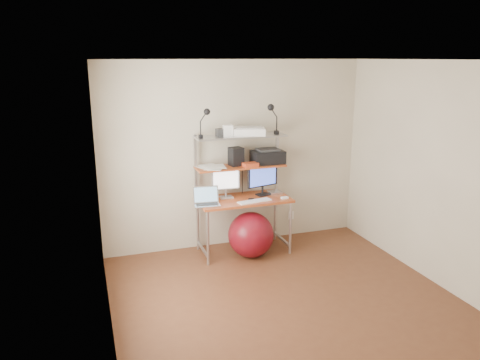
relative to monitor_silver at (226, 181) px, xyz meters
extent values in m
plane|color=brown|center=(0.21, -1.56, -0.96)|extent=(3.60, 3.60, 0.00)
plane|color=white|center=(0.21, -1.56, 1.54)|extent=(3.60, 3.60, 0.00)
plane|color=beige|center=(0.21, 0.24, 0.29)|extent=(3.60, 0.00, 3.60)
plane|color=beige|center=(0.21, -3.36, 0.29)|extent=(3.60, 0.00, 3.60)
plane|color=beige|center=(-1.59, -1.56, 0.29)|extent=(0.00, 3.60, 3.60)
plane|color=beige|center=(2.01, -1.56, 0.29)|extent=(0.00, 3.60, 3.60)
cube|color=#BD5224|center=(0.21, -0.12, -0.24)|extent=(1.20, 0.60, 0.03)
cylinder|color=#B1B1B6|center=(-0.35, -0.38, -0.61)|extent=(0.04, 0.04, 0.71)
cylinder|color=#B1B1B6|center=(-0.35, 0.14, -0.61)|extent=(0.04, 0.04, 0.71)
cylinder|color=#B1B1B6|center=(0.77, -0.38, -0.61)|extent=(0.04, 0.04, 0.71)
cylinder|color=#B1B1B6|center=(0.77, 0.14, -0.61)|extent=(0.04, 0.04, 0.71)
cube|color=#B1B1B6|center=(-0.36, 0.14, 0.19)|extent=(0.03, 0.04, 0.84)
cube|color=#B1B1B6|center=(0.78, 0.14, 0.19)|extent=(0.03, 0.04, 0.84)
cube|color=#BD5224|center=(0.21, 0.01, 0.18)|extent=(1.18, 0.34, 0.02)
cube|color=#B1B1B6|center=(0.21, 0.01, 0.58)|extent=(1.18, 0.34, 0.02)
cube|color=white|center=(1.06, 0.23, -0.66)|extent=(0.08, 0.01, 0.12)
cube|color=#B6B6BB|center=(0.00, -0.02, -0.22)|extent=(0.17, 0.13, 0.01)
cylinder|color=#B6B6BB|center=(0.00, 0.00, -0.16)|extent=(0.03, 0.03, 0.09)
cube|color=#B6B6BB|center=(0.00, 0.00, 0.03)|extent=(0.38, 0.03, 0.28)
plane|color=white|center=(0.00, -0.02, 0.03)|extent=(0.34, 0.00, 0.34)
cube|color=black|center=(0.50, -0.06, -0.22)|extent=(0.19, 0.17, 0.01)
cylinder|color=black|center=(0.50, -0.04, -0.16)|extent=(0.03, 0.03, 0.10)
cube|color=black|center=(0.50, -0.04, 0.03)|extent=(0.45, 0.14, 0.28)
plane|color=blue|center=(0.50, -0.05, 0.03)|extent=(0.40, 0.10, 0.42)
cube|color=silver|center=(-0.32, -0.25, -0.22)|extent=(0.34, 0.25, 0.02)
cube|color=#303032|center=(-0.32, -0.25, -0.21)|extent=(0.28, 0.16, 0.00)
cube|color=silver|center=(-0.31, -0.14, -0.11)|extent=(0.32, 0.10, 0.21)
plane|color=#6991B0|center=(-0.31, -0.14, -0.11)|extent=(0.29, 0.11, 0.28)
cube|color=white|center=(0.29, -0.29, -0.22)|extent=(0.46, 0.20, 0.01)
cube|color=white|center=(0.71, -0.30, -0.21)|extent=(0.09, 0.06, 0.02)
cube|color=silver|center=(0.68, -0.04, -0.21)|extent=(0.18, 0.18, 0.03)
cube|color=black|center=(0.27, -0.23, -0.22)|extent=(0.11, 0.15, 0.01)
cube|color=black|center=(0.60, 0.03, 0.27)|extent=(0.42, 0.29, 0.17)
cube|color=#303032|center=(0.60, 0.03, 0.37)|extent=(0.29, 0.21, 0.03)
cube|color=black|center=(0.15, 0.04, 0.31)|extent=(0.19, 0.19, 0.24)
cube|color=#C84220|center=(0.31, -0.09, 0.21)|extent=(0.20, 0.15, 0.05)
cube|color=white|center=(0.32, 0.00, 0.63)|extent=(0.46, 0.37, 0.09)
cube|color=#B6B6BB|center=(0.32, 0.00, 0.69)|extent=(0.39, 0.29, 0.02)
cube|color=white|center=(0.04, 0.01, 0.66)|extent=(0.13, 0.11, 0.14)
cube|color=#303032|center=(-0.06, 0.04, 0.64)|extent=(0.11, 0.11, 0.09)
cube|color=black|center=(-0.33, -0.05, 0.61)|extent=(0.05, 0.05, 0.05)
cylinder|color=black|center=(-0.33, -0.05, 0.71)|extent=(0.01, 0.01, 0.16)
sphere|color=black|center=(-0.25, -0.06, 0.91)|extent=(0.08, 0.08, 0.08)
cube|color=black|center=(0.68, -0.06, 0.61)|extent=(0.05, 0.06, 0.05)
cylinder|color=black|center=(0.68, -0.06, 0.73)|extent=(0.02, 0.02, 0.18)
sphere|color=black|center=(0.59, -0.07, 0.94)|extent=(0.09, 0.09, 0.09)
sphere|color=maroon|center=(0.24, -0.30, -0.67)|extent=(0.59, 0.59, 0.59)
cube|color=white|center=(-0.22, 0.03, 0.19)|extent=(0.30, 0.34, 0.00)
cube|color=white|center=(-0.16, -0.04, 0.20)|extent=(0.32, 0.35, 0.00)
cube|color=white|center=(-0.19, 0.05, 0.20)|extent=(0.24, 0.30, 0.00)
cube|color=white|center=(-0.12, -0.01, 0.21)|extent=(0.24, 0.30, 0.00)
cube|color=white|center=(-0.19, 0.01, 0.21)|extent=(0.30, 0.34, 0.00)
camera|label=1|loc=(-1.71, -5.62, 1.56)|focal=35.00mm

